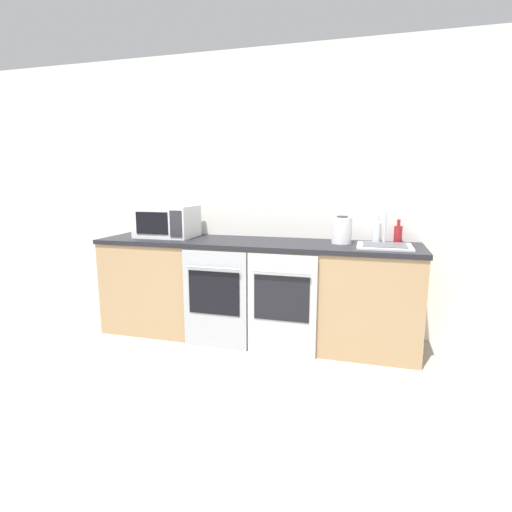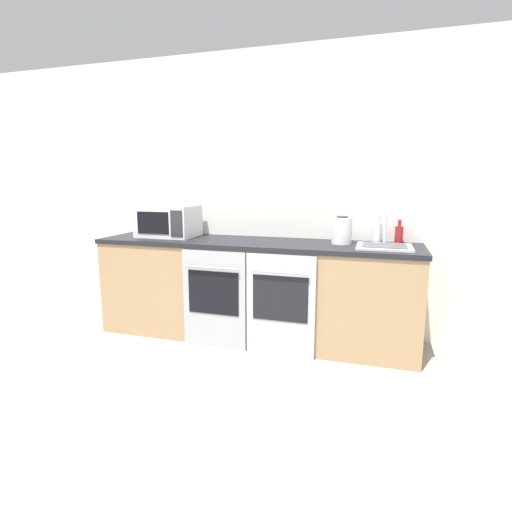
{
  "view_description": "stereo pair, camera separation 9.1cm",
  "coord_description": "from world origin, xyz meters",
  "px_view_note": "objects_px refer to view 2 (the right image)",
  "views": [
    {
      "loc": [
        0.97,
        -1.34,
        1.41
      ],
      "look_at": [
        0.02,
        2.03,
        0.76
      ],
      "focal_mm": 28.0,
      "sensor_mm": 36.0,
      "label": 1
    },
    {
      "loc": [
        1.06,
        -1.32,
        1.41
      ],
      "look_at": [
        0.02,
        2.03,
        0.76
      ],
      "focal_mm": 28.0,
      "sensor_mm": 36.0,
      "label": 2
    }
  ],
  "objects_px": {
    "oven_left": "(214,299)",
    "microwave": "(168,221)",
    "oven_right": "(280,305)",
    "kettle": "(342,231)",
    "sink": "(384,246)",
    "bottle_clear": "(377,232)",
    "bottle_red": "(399,234)"
  },
  "relations": [
    {
      "from": "sink",
      "to": "bottle_clear",
      "type": "bearing_deg",
      "value": 103.73
    },
    {
      "from": "oven_right",
      "to": "microwave",
      "type": "xyz_separation_m",
      "value": [
        -1.21,
        0.38,
        0.61
      ]
    },
    {
      "from": "oven_left",
      "to": "microwave",
      "type": "bearing_deg",
      "value": 148.52
    },
    {
      "from": "oven_right",
      "to": "kettle",
      "type": "relative_size",
      "value": 3.62
    },
    {
      "from": "kettle",
      "to": "sink",
      "type": "xyz_separation_m",
      "value": [
        0.35,
        -0.11,
        -0.1
      ]
    },
    {
      "from": "bottle_clear",
      "to": "microwave",
      "type": "bearing_deg",
      "value": -175.11
    },
    {
      "from": "microwave",
      "to": "bottle_red",
      "type": "distance_m",
      "value": 2.11
    },
    {
      "from": "oven_right",
      "to": "microwave",
      "type": "relative_size",
      "value": 1.58
    },
    {
      "from": "bottle_red",
      "to": "kettle",
      "type": "relative_size",
      "value": 0.86
    },
    {
      "from": "oven_right",
      "to": "sink",
      "type": "relative_size",
      "value": 1.98
    },
    {
      "from": "oven_right",
      "to": "sink",
      "type": "distance_m",
      "value": 0.96
    },
    {
      "from": "microwave",
      "to": "sink",
      "type": "height_order",
      "value": "microwave"
    },
    {
      "from": "bottle_clear",
      "to": "bottle_red",
      "type": "bearing_deg",
      "value": 8.6
    },
    {
      "from": "oven_left",
      "to": "microwave",
      "type": "xyz_separation_m",
      "value": [
        -0.63,
        0.38,
        0.61
      ]
    },
    {
      "from": "oven_left",
      "to": "kettle",
      "type": "xyz_separation_m",
      "value": [
        1.01,
        0.4,
        0.58
      ]
    },
    {
      "from": "microwave",
      "to": "kettle",
      "type": "xyz_separation_m",
      "value": [
        1.64,
        0.02,
        -0.04
      ]
    },
    {
      "from": "bottle_red",
      "to": "oven_right",
      "type": "bearing_deg",
      "value": -147.29
    },
    {
      "from": "oven_left",
      "to": "oven_right",
      "type": "bearing_deg",
      "value": 0.0
    },
    {
      "from": "kettle",
      "to": "sink",
      "type": "height_order",
      "value": "sink"
    },
    {
      "from": "oven_left",
      "to": "bottle_clear",
      "type": "relative_size",
      "value": 3.54
    },
    {
      "from": "bottle_clear",
      "to": "oven_left",
      "type": "bearing_deg",
      "value": -157.12
    },
    {
      "from": "oven_right",
      "to": "kettle",
      "type": "distance_m",
      "value": 0.83
    },
    {
      "from": "microwave",
      "to": "sink",
      "type": "bearing_deg",
      "value": -2.47
    },
    {
      "from": "bottle_clear",
      "to": "kettle",
      "type": "height_order",
      "value": "bottle_clear"
    },
    {
      "from": "bottle_clear",
      "to": "bottle_red",
      "type": "distance_m",
      "value": 0.18
    },
    {
      "from": "oven_right",
      "to": "kettle",
      "type": "height_order",
      "value": "kettle"
    },
    {
      "from": "oven_left",
      "to": "microwave",
      "type": "height_order",
      "value": "microwave"
    },
    {
      "from": "oven_left",
      "to": "sink",
      "type": "bearing_deg",
      "value": 12.36
    },
    {
      "from": "oven_right",
      "to": "sink",
      "type": "bearing_deg",
      "value": 20.94
    },
    {
      "from": "oven_right",
      "to": "bottle_clear",
      "type": "height_order",
      "value": "bottle_clear"
    },
    {
      "from": "oven_left",
      "to": "microwave",
      "type": "distance_m",
      "value": 0.96
    },
    {
      "from": "sink",
      "to": "oven_left",
      "type": "bearing_deg",
      "value": -167.64
    }
  ]
}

